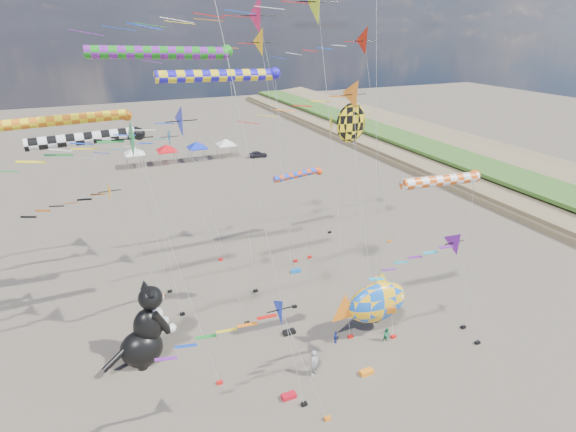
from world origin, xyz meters
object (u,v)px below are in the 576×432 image
at_px(fish_inflatable, 376,302).
at_px(person_adult, 314,363).
at_px(parked_car, 258,154).
at_px(cat_inflatable, 143,325).
at_px(child_green, 387,335).
at_px(child_blue, 335,337).

relative_size(fish_inflatable, person_adult, 3.30).
relative_size(fish_inflatable, parked_car, 1.91).
relative_size(person_adult, parked_car, 0.58).
distance_m(cat_inflatable, child_green, 16.98).
xyz_separation_m(cat_inflatable, child_green, (16.10, -4.86, -2.30)).
relative_size(person_adult, child_blue, 1.92).
distance_m(fish_inflatable, child_blue, 3.88).
bearing_deg(cat_inflatable, fish_inflatable, -30.12).
distance_m(person_adult, child_blue, 3.65).
xyz_separation_m(person_adult, child_green, (6.30, 0.93, -0.35)).
bearing_deg(child_green, child_blue, 161.02).
height_order(cat_inflatable, person_adult, cat_inflatable).
height_order(person_adult, parked_car, person_adult).
height_order(cat_inflatable, parked_car, cat_inflatable).
xyz_separation_m(fish_inflatable, parked_car, (8.53, 49.00, -2.21)).
bearing_deg(cat_inflatable, child_green, -33.61).
bearing_deg(child_blue, cat_inflatable, 122.79).
relative_size(cat_inflatable, person_adult, 3.06).
distance_m(fish_inflatable, person_adult, 6.56).
relative_size(person_adult, child_green, 1.59).
bearing_deg(fish_inflatable, cat_inflatable, 166.69).
xyz_separation_m(cat_inflatable, child_blue, (12.62, -3.52, -2.40)).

